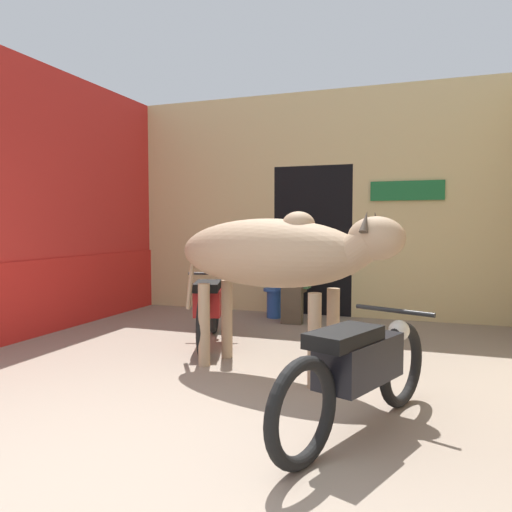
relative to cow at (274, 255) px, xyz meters
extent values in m
plane|color=gray|center=(-0.32, -2.13, -1.05)|extent=(30.00, 30.00, 0.00)
cube|color=red|center=(-3.16, 0.40, 0.56)|extent=(0.18, 5.07, 3.23)
cube|color=red|center=(-3.06, 0.40, -0.60)|extent=(0.03, 5.07, 0.91)
cube|color=#D1BC84|center=(-0.32, 3.03, 1.65)|extent=(5.51, 0.18, 1.06)
cube|color=#D1BC84|center=(-2.00, 3.03, 0.03)|extent=(2.15, 0.18, 2.17)
cube|color=#D1BC84|center=(1.33, 3.03, 0.03)|extent=(2.20, 0.18, 2.17)
cube|color=black|center=(-0.35, 3.39, 0.03)|extent=(1.16, 0.90, 2.17)
cube|color=#196633|center=(0.97, 2.92, 0.73)|extent=(0.97, 0.03, 0.26)
ellipsoid|color=tan|center=(-0.08, 0.02, 0.02)|extent=(1.95, 1.07, 0.61)
ellipsoid|color=tan|center=(0.23, -0.06, 0.27)|extent=(0.34, 0.32, 0.22)
cylinder|color=tan|center=(0.74, -0.18, 0.06)|extent=(0.46, 0.38, 0.40)
ellipsoid|color=tan|center=(0.90, -0.22, 0.16)|extent=(0.52, 0.39, 0.34)
cylinder|color=tan|center=(-0.93, 0.23, -0.23)|extent=(0.15, 0.08, 0.69)
cylinder|color=tan|center=(0.52, 0.05, -0.67)|extent=(0.11, 0.11, 0.77)
cylinder|color=tan|center=(0.43, -0.29, -0.67)|extent=(0.11, 0.11, 0.77)
cylinder|color=tan|center=(-0.60, 0.33, -0.67)|extent=(0.11, 0.11, 0.77)
cylinder|color=tan|center=(-0.68, -0.01, -0.67)|extent=(0.11, 0.11, 0.77)
cone|color=#473D33|center=(0.88, -0.10, 0.29)|extent=(0.10, 0.15, 0.19)
cone|color=#473D33|center=(0.82, -0.33, 0.29)|extent=(0.10, 0.15, 0.19)
torus|color=black|center=(0.67, -1.62, -0.75)|extent=(0.30, 0.60, 0.61)
torus|color=black|center=(1.12, -0.48, -0.75)|extent=(0.30, 0.60, 0.61)
cube|color=black|center=(0.89, -1.05, -0.58)|extent=(0.51, 0.73, 0.28)
cube|color=black|center=(0.83, -1.22, -0.40)|extent=(0.44, 0.60, 0.09)
cylinder|color=black|center=(1.07, -0.61, -0.33)|extent=(0.55, 0.24, 0.03)
sphere|color=silver|center=(1.10, -0.53, -0.49)|extent=(0.15, 0.15, 0.15)
torus|color=black|center=(-0.81, 0.23, -0.73)|extent=(0.29, 0.63, 0.64)
torus|color=black|center=(-1.18, 1.32, -0.73)|extent=(0.29, 0.63, 0.64)
cube|color=maroon|center=(-0.99, 0.77, -0.57)|extent=(0.47, 0.69, 0.28)
cube|color=black|center=(-0.94, 0.61, -0.39)|extent=(0.41, 0.56, 0.09)
cylinder|color=black|center=(-1.14, 1.20, -0.31)|extent=(0.56, 0.22, 0.03)
sphere|color=silver|center=(-1.17, 1.27, -0.47)|extent=(0.15, 0.15, 0.15)
cube|color=brown|center=(-0.44, 2.18, -0.85)|extent=(0.27, 0.14, 0.42)
cube|color=brown|center=(-0.44, 2.27, -0.59)|extent=(0.27, 0.32, 0.11)
cube|color=#386B42|center=(-0.44, 2.34, -0.31)|extent=(0.39, 0.20, 0.56)
sphere|color=tan|center=(-0.44, 2.34, 0.08)|extent=(0.20, 0.20, 0.20)
cylinder|color=#2856B2|center=(-0.79, 2.54, -0.86)|extent=(0.23, 0.23, 0.38)
cylinder|color=#2856B2|center=(-0.79, 2.54, -0.66)|extent=(0.33, 0.33, 0.04)
camera|label=1|loc=(1.31, -4.18, 0.26)|focal=35.00mm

